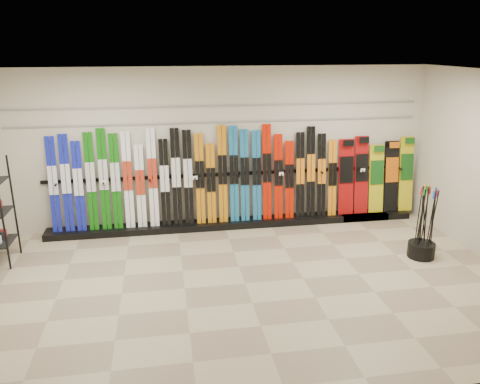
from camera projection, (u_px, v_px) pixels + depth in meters
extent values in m
plane|color=gray|center=(245.00, 283.00, 6.90)|extent=(8.00, 8.00, 0.00)
plane|color=beige|center=(222.00, 148.00, 8.79)|extent=(8.00, 0.00, 8.00)
plane|color=silver|center=(246.00, 74.00, 5.99)|extent=(8.00, 8.00, 0.00)
cube|color=black|center=(236.00, 223.00, 9.06)|extent=(8.00, 0.40, 0.12)
cube|color=#131DA4|center=(53.00, 185.00, 8.31)|extent=(0.17, 0.23, 1.72)
cube|color=#131DA4|center=(66.00, 183.00, 8.34)|extent=(0.17, 0.23, 1.76)
cube|color=#131DA4|center=(79.00, 186.00, 8.39)|extent=(0.17, 0.22, 1.63)
cube|color=#10600C|center=(91.00, 182.00, 8.41)|extent=(0.17, 0.23, 1.77)
cube|color=#10600C|center=(104.00, 180.00, 8.44)|extent=(0.17, 0.24, 1.84)
cube|color=#10600C|center=(116.00, 182.00, 8.48)|extent=(0.17, 0.23, 1.74)
cube|color=white|center=(128.00, 180.00, 8.51)|extent=(0.17, 0.23, 1.76)
cube|color=white|center=(140.00, 186.00, 8.57)|extent=(0.17, 0.20, 1.53)
cube|color=white|center=(153.00, 178.00, 8.58)|extent=(0.17, 0.24, 1.81)
cube|color=black|center=(165.00, 183.00, 8.63)|extent=(0.17, 0.21, 1.61)
cube|color=black|center=(176.00, 177.00, 8.65)|extent=(0.17, 0.24, 1.80)
cube|color=black|center=(188.00, 178.00, 8.69)|extent=(0.17, 0.23, 1.76)
cube|color=#C5750F|center=(200.00, 179.00, 8.73)|extent=(0.17, 0.22, 1.70)
cube|color=#C5750F|center=(211.00, 184.00, 8.78)|extent=(0.17, 0.20, 1.50)
cube|color=#C5750F|center=(223.00, 174.00, 8.79)|extent=(0.17, 0.24, 1.83)
cube|color=#186496|center=(234.00, 174.00, 8.82)|extent=(0.17, 0.24, 1.81)
cube|color=#186496|center=(245.00, 176.00, 8.86)|extent=(0.17, 0.23, 1.74)
cube|color=#186496|center=(257.00, 176.00, 8.90)|extent=(0.17, 0.23, 1.72)
cube|color=#C71300|center=(267.00, 172.00, 8.92)|extent=(0.17, 0.24, 1.83)
cube|color=#C71300|center=(278.00, 177.00, 8.97)|extent=(0.17, 0.22, 1.64)
cube|color=#C71300|center=(289.00, 180.00, 9.02)|extent=(0.17, 0.20, 1.50)
cube|color=black|center=(300.00, 175.00, 9.04)|extent=(0.17, 0.22, 1.66)
cube|color=black|center=(311.00, 172.00, 9.07)|extent=(0.17, 0.23, 1.76)
cube|color=black|center=(321.00, 175.00, 9.11)|extent=(0.17, 0.21, 1.62)
cube|color=orange|center=(332.00, 178.00, 9.16)|extent=(0.17, 0.20, 1.50)
cube|color=#990C0C|center=(346.00, 177.00, 9.24)|extent=(0.31, 0.23, 1.49)
cube|color=#990C0C|center=(361.00, 175.00, 9.29)|extent=(0.28, 0.24, 1.54)
cube|color=gold|center=(376.00, 179.00, 9.35)|extent=(0.30, 0.21, 1.36)
cube|color=black|center=(391.00, 177.00, 9.40)|extent=(0.30, 0.22, 1.42)
cube|color=gold|center=(406.00, 174.00, 9.44)|extent=(0.29, 0.23, 1.49)
cylinder|color=black|center=(421.00, 250.00, 7.73)|extent=(0.44, 0.44, 0.25)
cylinder|color=black|center=(418.00, 222.00, 7.59)|extent=(0.10, 0.11, 1.18)
cylinder|color=black|center=(420.00, 219.00, 7.71)|extent=(0.10, 0.04, 1.18)
cylinder|color=black|center=(433.00, 224.00, 7.53)|extent=(0.10, 0.08, 1.18)
cylinder|color=black|center=(421.00, 223.00, 7.56)|extent=(0.15, 0.14, 1.17)
cylinder|color=black|center=(432.00, 226.00, 7.45)|extent=(0.10, 0.03, 1.18)
cylinder|color=black|center=(421.00, 220.00, 7.68)|extent=(0.15, 0.12, 1.17)
cylinder|color=black|center=(430.00, 227.00, 7.41)|extent=(0.12, 0.08, 1.18)
cylinder|color=black|center=(421.00, 223.00, 7.55)|extent=(0.07, 0.10, 1.18)
cylinder|color=black|center=(426.00, 221.00, 7.64)|extent=(0.13, 0.12, 1.17)
cylinder|color=black|center=(424.00, 220.00, 7.69)|extent=(0.09, 0.08, 1.18)
cylinder|color=black|center=(432.00, 222.00, 7.61)|extent=(0.09, 0.11, 1.18)
cylinder|color=black|center=(424.00, 220.00, 7.68)|extent=(0.13, 0.08, 1.18)
cube|color=gray|center=(222.00, 122.00, 8.62)|extent=(7.60, 0.02, 0.03)
cube|color=gray|center=(222.00, 106.00, 8.53)|extent=(7.60, 0.02, 0.03)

